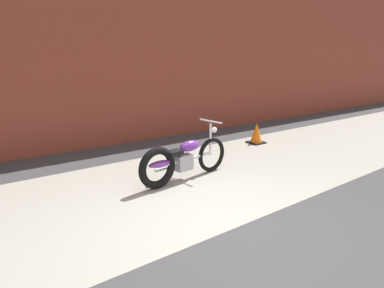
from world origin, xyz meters
TOP-DOWN VIEW (x-y plane):
  - ground_plane at (0.00, 0.00)m, footprint 80.00×80.00m
  - sidewalk_slab at (0.00, 1.75)m, footprint 36.00×3.50m
  - brick_building_wall at (0.00, 5.20)m, footprint 36.00×0.50m
  - motorcycle_purple at (0.42, 1.82)m, footprint 2.01×0.58m
  - traffic_cone at (3.59, 2.93)m, footprint 0.40×0.40m

SIDE VIEW (x-z plane):
  - ground_plane at x=0.00m, z-range 0.00..0.00m
  - sidewalk_slab at x=0.00m, z-range 0.00..0.01m
  - traffic_cone at x=3.59m, z-range -0.03..0.52m
  - motorcycle_purple at x=0.42m, z-range -0.12..0.91m
  - brick_building_wall at x=0.00m, z-range 0.00..4.96m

